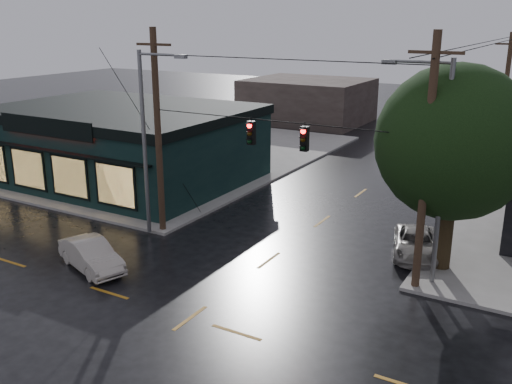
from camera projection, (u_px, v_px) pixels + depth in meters
The scene contains 13 objects.
ground_plane at pixel (190, 318), 20.88m from camera, with size 160.00×160.00×0.00m, color black.
sidewalk_nw at pixel (138, 150), 46.98m from camera, with size 28.00×28.00×0.15m, color gray.
pizza_shop at pixel (122, 143), 38.02m from camera, with size 16.30×12.34×4.90m.
corner_tree at pixel (454, 143), 23.22m from camera, with size 6.44×6.44×8.76m.
utility_pole_nw at pixel (163, 231), 29.37m from camera, with size 2.00×0.32×10.15m, color black, non-canonical shape.
utility_pole_ne at pixel (415, 289), 23.16m from camera, with size 2.00×0.32×10.15m, color black, non-canonical shape.
utility_pole_far_a at pixel (495, 171), 40.96m from camera, with size 2.00×0.32×9.65m, color black, non-canonical shape.
span_signal_assembly at pixel (277, 135), 24.55m from camera, with size 13.00×0.48×1.23m.
streetlight_nw at pixel (150, 235), 28.93m from camera, with size 5.40×0.30×9.15m, color slate, non-canonical shape.
streetlight_ne at pixel (431, 285), 23.50m from camera, with size 5.40×0.30×9.15m, color slate, non-canonical shape.
bg_building_west at pixel (308, 101), 60.06m from camera, with size 12.00×10.00×4.40m, color #322724.
sedan_cream at pixel (91, 255), 24.77m from camera, with size 1.39×4.00×1.32m, color #B5AC9F.
suv_silver at pixel (416, 243), 26.24m from camera, with size 1.95×4.22×1.17m, color gray.
Camera 1 is at (11.40, -14.91, 10.53)m, focal length 40.00 mm.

